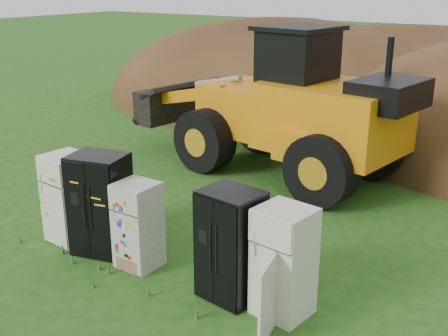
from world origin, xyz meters
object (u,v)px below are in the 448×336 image
Objects in this scene: fridge_open_door at (284,262)px; wheel_loader at (266,99)px; fridge_sticker at (138,225)px; fridge_black_right at (231,245)px; fridge_leftmost at (69,198)px; fridge_black_side at (101,204)px.

wheel_loader reaches higher than fridge_open_door.
fridge_sticker is at bearing -170.57° from fridge_open_door.
fridge_black_right is 0.95m from fridge_open_door.
fridge_sticker is at bearing 3.30° from fridge_leftmost.
fridge_black_side is 1.04× the size of fridge_black_right.
fridge_leftmost is 0.22× the size of wheel_loader.
fridge_black_right is at bearing -170.18° from fridge_open_door.
fridge_black_right is (3.86, -0.02, 0.04)m from fridge_leftmost.
wheel_loader is at bearing 122.95° from fridge_black_right.
fridge_black_right is (1.98, 0.04, 0.13)m from fridge_sticker.
fridge_sticker is 2.93m from fridge_open_door.
fridge_black_side is at bearing -171.70° from fridge_open_door.
fridge_black_right is (2.96, -0.01, -0.04)m from fridge_black_side.
fridge_black_side reaches higher than fridge_sticker.
fridge_open_door is at bearing 5.38° from fridge_leftmost.
fridge_leftmost reaches higher than fridge_open_door.
wheel_loader is at bearing 85.87° from fridge_leftmost.
fridge_sticker is at bearing -170.69° from fridge_black_right.
fridge_black_side is at bearing -82.59° from wheel_loader.
fridge_leftmost is 3.86m from fridge_black_right.
fridge_open_door is at bearing -49.62° from wheel_loader.
fridge_black_side reaches higher than fridge_open_door.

